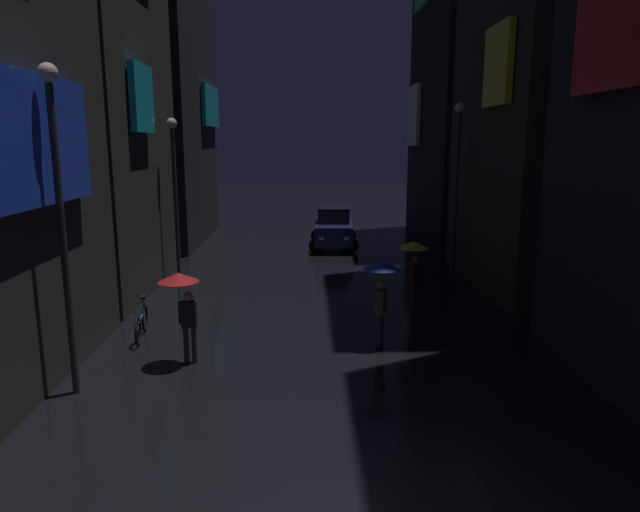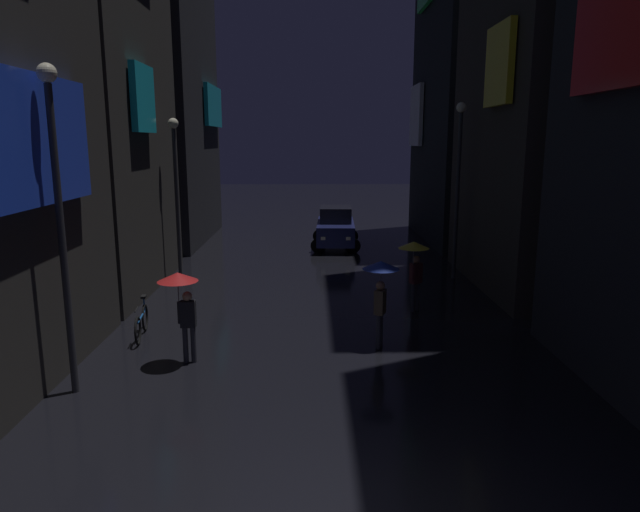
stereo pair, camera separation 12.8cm
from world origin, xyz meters
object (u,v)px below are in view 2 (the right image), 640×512
pedestrian_midstreet_centre_blue (381,280)px  car_distant (336,228)px  bicycle_parked_at_storefront (142,323)px  pedestrian_midstreet_left_red (181,292)px  pedestrian_foreground_left_yellow (414,257)px  streetlamp_right_far (458,172)px  streetlamp_left_near (58,199)px  streetlamp_left_far (176,181)px

pedestrian_midstreet_centre_blue → car_distant: bearing=92.3°
bicycle_parked_at_storefront → car_distant: (5.51, 12.54, 0.54)m
pedestrian_midstreet_left_red → pedestrian_foreground_left_yellow: same height
car_distant → pedestrian_foreground_left_yellow: bearing=-79.9°
pedestrian_midstreet_centre_blue → pedestrian_foreground_left_yellow: bearing=64.8°
pedestrian_midstreet_left_red → car_distant: bearing=74.2°
car_distant → pedestrian_midstreet_centre_blue: bearing=-87.7°
car_distant → streetlamp_right_far: 8.01m
streetlamp_left_near → streetlamp_right_far: bearing=43.7°
pedestrian_midstreet_left_red → car_distant: (4.04, 14.30, -0.74)m
bicycle_parked_at_storefront → pedestrian_midstreet_centre_blue: bearing=-6.6°
streetlamp_right_far → pedestrian_foreground_left_yellow: bearing=-118.1°
car_distant → streetlamp_right_far: (4.09, -6.23, 2.93)m
pedestrian_midstreet_centre_blue → pedestrian_foreground_left_yellow: 3.09m
pedestrian_foreground_left_yellow → bicycle_parked_at_storefront: 7.76m
bicycle_parked_at_storefront → streetlamp_left_near: size_ratio=0.29×
pedestrian_midstreet_left_red → streetlamp_right_far: 11.67m
bicycle_parked_at_storefront → streetlamp_right_far: streetlamp_right_far is taller
pedestrian_midstreet_left_red → streetlamp_left_near: streetlamp_left_near is taller
streetlamp_left_near → car_distant: bearing=69.5°
pedestrian_midstreet_centre_blue → streetlamp_left_near: 7.28m
streetlamp_left_far → bicycle_parked_at_storefront: bearing=-86.3°
pedestrian_midstreet_left_red → streetlamp_left_far: streetlamp_left_far is taller
pedestrian_midstreet_left_red → bicycle_parked_at_storefront: bearing=129.8°
bicycle_parked_at_storefront → streetlamp_left_near: bearing=-97.0°
streetlamp_left_far → pedestrian_midstreet_left_red: bearing=-76.8°
car_distant → streetlamp_left_far: (-5.91, -6.34, 2.64)m
pedestrian_midstreet_left_red → pedestrian_foreground_left_yellow: bearing=33.3°
pedestrian_foreground_left_yellow → pedestrian_midstreet_left_red: bearing=-146.7°
pedestrian_foreground_left_yellow → streetlamp_left_far: streetlamp_left_far is taller
streetlamp_right_far → streetlamp_left_far: size_ratio=1.09×
pedestrian_midstreet_centre_blue → streetlamp_right_far: size_ratio=0.34×
pedestrian_midstreet_centre_blue → bicycle_parked_at_storefront: bearing=173.4°
streetlamp_left_near → streetlamp_right_far: (10.00, 9.56, -0.04)m
pedestrian_midstreet_left_red → streetlamp_left_near: 3.27m
pedestrian_midstreet_centre_blue → car_distant: size_ratio=0.50×
pedestrian_foreground_left_yellow → streetlamp_left_near: bearing=-145.4°
pedestrian_midstreet_centre_blue → pedestrian_midstreet_left_red: bearing=-166.8°
pedestrian_midstreet_left_red → streetlamp_right_far: (8.13, 8.07, 2.19)m
pedestrian_midstreet_left_red → streetlamp_left_near: size_ratio=0.33×
pedestrian_midstreet_centre_blue → streetlamp_left_far: streetlamp_left_far is taller
pedestrian_midstreet_centre_blue → streetlamp_left_far: size_ratio=0.37×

